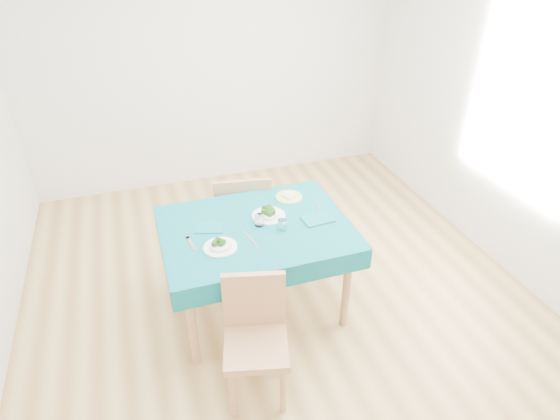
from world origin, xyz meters
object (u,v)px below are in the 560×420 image
object	(u,v)px
chair_near	(256,340)
bowl_far	(269,212)
bowl_near	(220,244)
side_plate	(289,197)
table	(257,268)
chair_far	(241,196)

from	to	relation	value
chair_near	bowl_far	xyz separation A→B (m)	(0.36, 0.87, 0.31)
bowl_near	side_plate	xyz separation A→B (m)	(0.65, 0.48, -0.03)
bowl_near	table	bearing A→B (deg)	30.19
side_plate	chair_near	bearing A→B (deg)	-118.67
chair_near	side_plate	world-z (taller)	chair_near
chair_near	bowl_near	world-z (taller)	chair_near
bowl_near	chair_far	bearing A→B (deg)	67.91
side_plate	table	bearing A→B (deg)	-139.56
chair_near	chair_far	size ratio (longest dim) A/B	0.82
table	bowl_far	bearing A→B (deg)	37.51
chair_near	bowl_near	xyz separation A→B (m)	(-0.06, 0.60, 0.31)
chair_near	chair_far	bearing A→B (deg)	92.82
bowl_near	side_plate	size ratio (longest dim) A/B	1.09
chair_far	side_plate	bearing A→B (deg)	132.34
chair_far	chair_near	bearing A→B (deg)	87.83
chair_far	bowl_near	size ratio (longest dim) A/B	5.15
chair_far	side_plate	size ratio (longest dim) A/B	5.61
chair_near	chair_far	world-z (taller)	chair_far
table	chair_far	bearing A→B (deg)	83.88
chair_far	side_plate	xyz separation A→B (m)	(0.28, -0.44, 0.18)
table	bowl_near	xyz separation A→B (m)	(-0.29, -0.17, 0.41)
table	bowl_near	size ratio (longest dim) A/B	5.85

